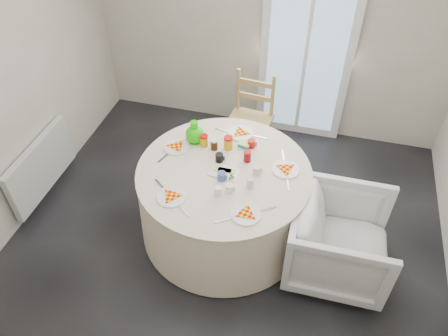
% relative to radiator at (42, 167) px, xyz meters
% --- Properties ---
extents(floor, '(4.00, 4.00, 0.00)m').
position_rel_radiator_xyz_m(floor, '(1.94, -0.20, -0.38)').
color(floor, black).
rests_on(floor, ground).
extents(wall_back, '(4.00, 0.02, 2.60)m').
position_rel_radiator_xyz_m(wall_back, '(1.94, 1.80, 0.92)').
color(wall_back, '#BCB5A3').
rests_on(wall_back, floor).
extents(glass_door, '(1.00, 0.08, 2.10)m').
position_rel_radiator_xyz_m(glass_door, '(2.34, 1.75, 0.67)').
color(glass_door, silver).
rests_on(glass_door, floor).
extents(radiator, '(0.07, 1.00, 0.55)m').
position_rel_radiator_xyz_m(radiator, '(0.00, 0.00, 0.00)').
color(radiator, silver).
rests_on(radiator, floor).
extents(table, '(1.56, 1.56, 0.79)m').
position_rel_radiator_xyz_m(table, '(1.88, 0.02, -0.01)').
color(table, beige).
rests_on(table, floor).
extents(wooden_chair, '(0.49, 0.47, 1.01)m').
position_rel_radiator_xyz_m(wooden_chair, '(1.87, 1.12, 0.09)').
color(wooden_chair, '#A5864E').
rests_on(wooden_chair, floor).
extents(armchair, '(0.78, 0.83, 0.85)m').
position_rel_radiator_xyz_m(armchair, '(2.95, -0.17, 0.01)').
color(armchair, silver).
rests_on(armchair, floor).
extents(place_settings, '(1.58, 1.58, 0.02)m').
position_rel_radiator_xyz_m(place_settings, '(1.88, 0.02, 0.39)').
color(place_settings, white).
rests_on(place_settings, table).
extents(jar_cluster, '(0.54, 0.40, 0.14)m').
position_rel_radiator_xyz_m(jar_cluster, '(1.83, 0.24, 0.44)').
color(jar_cluster, '#886117').
rests_on(jar_cluster, table).
extents(butter_tub, '(0.13, 0.10, 0.04)m').
position_rel_radiator_xyz_m(butter_tub, '(1.98, 0.37, 0.41)').
color(butter_tub, '#008AA2').
rests_on(butter_tub, table).
extents(green_pitcher, '(0.19, 0.19, 0.22)m').
position_rel_radiator_xyz_m(green_pitcher, '(1.53, 0.33, 0.49)').
color(green_pitcher, '#24CB06').
rests_on(green_pitcher, table).
extents(cheese_platter, '(0.27, 0.18, 0.03)m').
position_rel_radiator_xyz_m(cheese_platter, '(1.89, -0.01, 0.39)').
color(cheese_platter, white).
rests_on(cheese_platter, table).
extents(mugs_glasses, '(0.62, 0.62, 0.10)m').
position_rel_radiator_xyz_m(mugs_glasses, '(1.99, 0.01, 0.43)').
color(mugs_glasses, gray).
rests_on(mugs_glasses, table).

